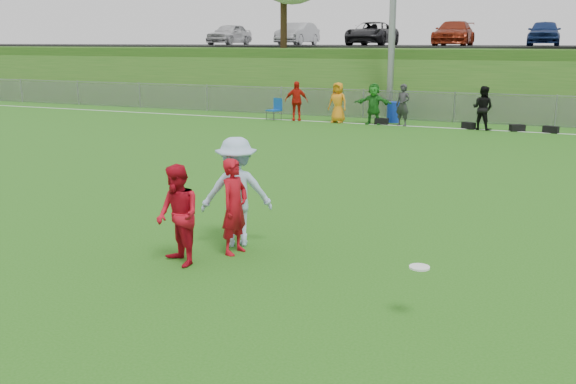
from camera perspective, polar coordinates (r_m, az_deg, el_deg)
The scene contains 14 objects.
ground at distance 9.50m, azimuth -3.95°, elevation -7.67°, with size 120.00×120.00×0.00m, color #226014.
sideline_far at distance 26.44m, azimuth 13.84°, elevation 5.56°, with size 60.00×0.10×0.01m, color white.
fence at distance 28.33m, azimuth 14.56°, elevation 7.32°, with size 58.00×0.06×1.30m.
berm at distance 39.16m, azimuth 17.05°, elevation 9.96°, with size 120.00×18.00×3.00m, color #255718.
parking_lot at distance 41.11m, azimuth 17.50°, elevation 12.23°, with size 120.00×12.00×0.10m, color black.
car_row at distance 40.25m, azimuth 15.73°, elevation 13.43°, with size 32.04×5.18×1.44m.
spectator_row at distance 26.91m, azimuth 8.04°, elevation 7.75°, with size 8.83×0.86×1.69m.
gear_bags at distance 26.37m, azimuth 16.46°, elevation 5.65°, with size 7.12×0.58×0.26m.
player_red_left at distance 10.39m, azimuth -4.78°, elevation -1.30°, with size 0.57×0.38×1.57m, color #A60B16.
player_red_center at distance 9.95m, azimuth -9.76°, elevation -2.08°, with size 0.77×0.60×1.58m, color red.
player_blue at distance 10.78m, azimuth -4.59°, elevation 0.02°, with size 1.19×0.69×1.85m, color #A9C5EA.
frisbee at distance 8.08m, azimuth 11.61°, elevation -6.57°, with size 0.26×0.26×0.02m.
recycling_bin at distance 27.82m, azimuth 9.37°, elevation 7.02°, with size 0.58×0.58×0.87m, color #1031B0.
camp_chair at distance 28.34m, azimuth -1.24°, elevation 6.99°, with size 0.69×0.69×0.94m.
Camera 1 is at (4.01, -7.91, 3.40)m, focal length 40.00 mm.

